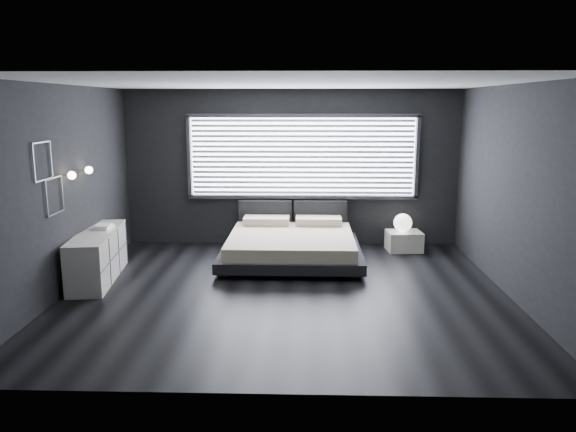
{
  "coord_description": "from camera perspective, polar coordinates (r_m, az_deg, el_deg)",
  "views": [
    {
      "loc": [
        0.26,
        -7.34,
        2.55
      ],
      "look_at": [
        0.0,
        0.85,
        0.9
      ],
      "focal_mm": 35.0,
      "sensor_mm": 36.0,
      "label": 1
    }
  ],
  "objects": [
    {
      "name": "book_stack",
      "position": [
        8.81,
        -18.27,
        -1.03
      ],
      "size": [
        0.26,
        0.33,
        0.06
      ],
      "color": "white",
      "rests_on": "dresser"
    },
    {
      "name": "nightstand",
      "position": [
        10.08,
        11.69,
        -2.5
      ],
      "size": [
        0.63,
        0.54,
        0.34
      ],
      "primitive_type": "cube",
      "rotation": [
        0.0,
        0.0,
        0.09
      ],
      "color": "silver",
      "rests_on": "ground"
    },
    {
      "name": "window",
      "position": [
        10.08,
        1.47,
        6.03
      ],
      "size": [
        4.14,
        0.09,
        1.52
      ],
      "color": "white",
      "rests_on": "ground"
    },
    {
      "name": "dresser",
      "position": [
        8.7,
        -18.73,
        -3.84
      ],
      "size": [
        0.71,
        1.83,
        0.71
      ],
      "color": "silver",
      "rests_on": "ground"
    },
    {
      "name": "orb_lamp",
      "position": [
        10.0,
        11.59,
        -0.67
      ],
      "size": [
        0.32,
        0.32,
        0.32
      ],
      "primitive_type": "sphere",
      "color": "white",
      "rests_on": "nightstand"
    },
    {
      "name": "wall_art_lower",
      "position": [
        7.83,
        -22.61,
        1.92
      ],
      "size": [
        0.01,
        0.48,
        0.48
      ],
      "color": "#47474C",
      "rests_on": "ground"
    },
    {
      "name": "sconce_far",
      "position": [
        8.63,
        -19.6,
        4.42
      ],
      "size": [
        0.18,
        0.11,
        0.11
      ],
      "color": "silver",
      "rests_on": "ground"
    },
    {
      "name": "wall_art_upper",
      "position": [
        7.55,
        -23.66,
        5.12
      ],
      "size": [
        0.01,
        0.48,
        0.48
      ],
      "color": "#47474C",
      "rests_on": "ground"
    },
    {
      "name": "bed",
      "position": [
        9.22,
        0.34,
        -2.93
      ],
      "size": [
        2.25,
        2.15,
        0.58
      ],
      "color": "black",
      "rests_on": "ground"
    },
    {
      "name": "room",
      "position": [
        7.43,
        -0.21,
        2.49
      ],
      "size": [
        6.04,
        6.0,
        2.8
      ],
      "color": "black",
      "rests_on": "ground"
    },
    {
      "name": "sconce_near",
      "position": [
        8.08,
        -21.13,
        3.88
      ],
      "size": [
        0.18,
        0.11,
        0.11
      ],
      "color": "silver",
      "rests_on": "ground"
    },
    {
      "name": "headboard",
      "position": [
        10.17,
        0.49,
        0.16
      ],
      "size": [
        1.96,
        0.16,
        0.52
      ],
      "color": "black",
      "rests_on": "ground"
    }
  ]
}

